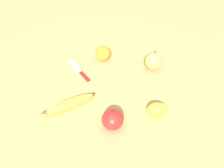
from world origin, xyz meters
TOP-DOWN VIEW (x-y plane):
  - ground_plane at (0.00, 0.00)m, footprint 3.00×3.00m
  - banana at (0.17, -0.06)m, footprint 0.22×0.11m
  - orange at (-0.13, -0.16)m, footprint 0.07×0.07m
  - pear at (-0.24, 0.06)m, footprint 0.08×0.08m
  - apple at (0.12, 0.13)m, footprint 0.08×0.08m
  - lemon at (-0.04, 0.22)m, footprint 0.09×0.09m
  - paring_knife at (0.01, -0.18)m, footprint 0.05×0.17m

SIDE VIEW (x-z plane):
  - ground_plane at x=0.00m, z-range 0.00..0.00m
  - paring_knife at x=0.01m, z-range 0.00..0.01m
  - banana at x=0.17m, z-range 0.00..0.04m
  - lemon at x=-0.04m, z-range 0.00..0.05m
  - orange at x=-0.13m, z-range 0.00..0.07m
  - apple at x=0.12m, z-range -0.01..0.08m
  - pear at x=-0.24m, z-range -0.01..0.10m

